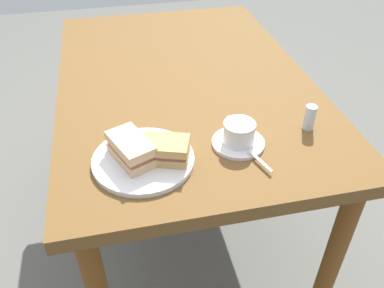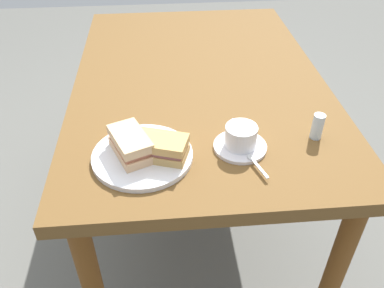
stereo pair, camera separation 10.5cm
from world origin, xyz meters
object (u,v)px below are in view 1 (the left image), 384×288
(coffee_saucer, at_px, (238,143))
(dining_table, at_px, (184,98))
(sandwich_plate, at_px, (143,160))
(spoon, at_px, (256,157))
(coffee_cup, at_px, (239,132))
(sandwich_back, at_px, (162,150))
(sandwich_front, at_px, (131,149))
(salt_shaker, at_px, (310,117))

(coffee_saucer, bearing_deg, dining_table, -170.16)
(sandwich_plate, bearing_deg, spoon, 78.93)
(coffee_cup, bearing_deg, sandwich_back, -81.48)
(sandwich_front, relative_size, coffee_saucer, 1.08)
(sandwich_back, distance_m, coffee_saucer, 0.22)
(dining_table, bearing_deg, sandwich_plate, -24.27)
(spoon, bearing_deg, salt_shaker, 117.80)
(dining_table, bearing_deg, spoon, 11.07)
(sandwich_front, distance_m, salt_shaker, 0.51)
(sandwich_plate, distance_m, coffee_saucer, 0.26)
(sandwich_plate, xyz_separation_m, spoon, (0.06, 0.29, 0.01))
(dining_table, xyz_separation_m, spoon, (0.48, 0.09, 0.10))
(coffee_cup, bearing_deg, sandwich_front, -86.74)
(dining_table, bearing_deg, coffee_saucer, 9.84)
(dining_table, xyz_separation_m, coffee_cup, (0.41, 0.07, 0.13))
(sandwich_back, bearing_deg, sandwich_plate, -104.09)
(sandwich_back, xyz_separation_m, coffee_saucer, (-0.03, 0.21, -0.04))
(coffee_saucer, bearing_deg, coffee_cup, -167.47)
(sandwich_back, bearing_deg, coffee_cup, 98.52)
(sandwich_front, distance_m, coffee_saucer, 0.29)
(spoon, bearing_deg, dining_table, -168.93)
(sandwich_front, height_order, coffee_saucer, sandwich_front)
(coffee_cup, bearing_deg, spoon, 17.51)
(sandwich_back, xyz_separation_m, spoon, (0.04, 0.24, -0.03))
(sandwich_front, xyz_separation_m, sandwich_back, (0.02, 0.08, -0.00))
(sandwich_back, bearing_deg, salt_shaker, 97.82)
(coffee_saucer, distance_m, coffee_cup, 0.04)
(coffee_saucer, bearing_deg, sandwich_plate, -86.05)
(coffee_saucer, bearing_deg, salt_shaker, 97.57)
(coffee_saucer, relative_size, salt_shaker, 1.92)
(sandwich_plate, xyz_separation_m, coffee_cup, (-0.02, 0.26, 0.03))
(coffee_cup, height_order, salt_shaker, salt_shaker)
(sandwich_front, bearing_deg, dining_table, 152.53)
(dining_table, xyz_separation_m, sandwich_back, (0.44, -0.14, 0.13))
(dining_table, relative_size, spoon, 13.25)
(sandwich_front, xyz_separation_m, spoon, (0.06, 0.31, -0.03))
(sandwich_front, xyz_separation_m, salt_shaker, (-0.04, 0.51, -0.01))
(dining_table, xyz_separation_m, sandwich_plate, (0.43, -0.19, 0.10))
(sandwich_back, relative_size, salt_shaker, 2.05)
(dining_table, relative_size, sandwich_front, 8.26)
(salt_shaker, bearing_deg, spoon, -62.20)
(sandwich_back, bearing_deg, dining_table, 161.90)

